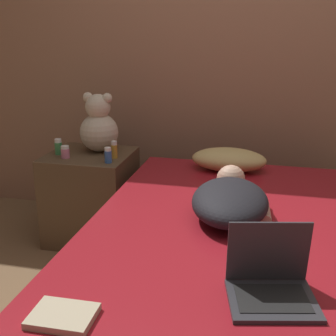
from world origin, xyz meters
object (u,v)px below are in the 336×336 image
Objects in this scene: bottle_pink at (65,152)px; laptop at (271,281)px; book at (63,316)px; person_lying at (231,199)px; bottle_green at (58,147)px; bottle_amber at (114,150)px; teddy_bear at (99,126)px; pillow at (229,160)px; bottle_blue at (108,155)px.

laptop is at bearing -41.68° from bottle_pink.
book is (-0.63, -0.29, -0.04)m from laptop.
person_lying reaches higher than book.
bottle_green is 0.93× the size of bottle_amber.
book is at bearing -72.70° from teddy_bear.
bottle_green reaches higher than bottle_pink.
laptop reaches higher than pillow.
bottle_blue is 1.46m from book.
bottle_pink is 0.38× the size of book.
bottle_pink is (-1.30, 1.15, 0.05)m from laptop.
pillow is 0.72m from bottle_amber.
teddy_bear is 4.97× the size of bottle_pink.
book is at bearing -119.54° from person_lying.
teddy_bear reaches higher than bottle_blue.
bottle_pink is (-0.30, 0.03, -0.01)m from bottle_blue.
bottle_amber is 1.41× the size of bottle_pink.
book is at bearing -63.81° from bottle_green.
bottle_amber reaches higher than person_lying.
person_lying is at bearing -36.31° from teddy_bear.
teddy_bear is at bearing 107.30° from book.
bottle_green is 0.38m from bottle_amber.
pillow is 1.67m from book.
bottle_pink is at bearing -167.17° from bottle_amber.
teddy_bear is 3.79× the size of bottle_green.
person_lying is 3.39× the size of book.
teddy_bear is at bearing 138.72° from bottle_amber.
teddy_bear is at bearing 30.41° from bottle_green.
laptop is 1.78m from teddy_bear.
teddy_bear is 0.28m from bottle_pink.
laptop is 0.88× the size of teddy_bear.
bottle_green is 1.06× the size of bottle_blue.
bottle_pink is at bearing 173.63° from bottle_blue.
laptop is (0.29, -1.35, -0.01)m from pillow.
bottle_amber is at bearing 103.49° from book.
person_lying is at bearing 94.24° from laptop.
bottle_blue is (-0.79, 0.46, 0.03)m from person_lying.
pillow is 2.26× the size of book.
person_lying is 6.84× the size of bottle_green.
person_lying is 1.80× the size of teddy_bear.
bottle_blue is 0.30m from bottle_pink.
teddy_bear is 4.03× the size of bottle_blue.
bottle_green is 1.31× the size of bottle_pink.
bottle_amber is (-0.79, 0.56, 0.04)m from person_lying.
bottle_blue is at bearing -6.37° from bottle_pink.
pillow is at bearing 17.85° from bottle_blue.
teddy_bear reaches higher than book.
laptop is 3.34× the size of bottle_green.
bottle_amber is (-0.70, -0.13, 0.05)m from pillow.
person_lying is 1.17m from teddy_bear.
laptop is 3.09× the size of bottle_amber.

